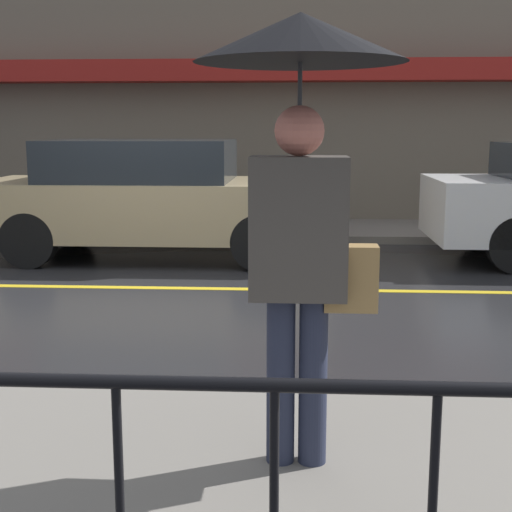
{
  "coord_description": "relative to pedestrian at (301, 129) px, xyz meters",
  "views": [
    {
      "loc": [
        1.6,
        -7.29,
        1.68
      ],
      "look_at": [
        1.28,
        -1.97,
        0.71
      ],
      "focal_mm": 50.0,
      "sensor_mm": 36.0,
      "label": 1
    }
  ],
  "objects": [
    {
      "name": "lane_marking",
      "position": [
        -1.61,
        4.12,
        -1.66
      ],
      "size": [
        25.2,
        0.12,
        0.01
      ],
      "color": "gold",
      "rests_on": "ground_plane"
    },
    {
      "name": "pedestrian",
      "position": [
        0.0,
        0.0,
        0.0
      ],
      "size": [
        0.93,
        0.93,
        2.05
      ],
      "rotation": [
        0.0,
        0.0,
        3.14
      ],
      "color": "#23283D",
      "rests_on": "sidewalk_near"
    },
    {
      "name": "sidewalk_far",
      "position": [
        -1.61,
        8.17,
        -1.61
      ],
      "size": [
        28.0,
        2.04,
        0.11
      ],
      "color": "slate",
      "rests_on": "ground_plane"
    },
    {
      "name": "ground_plane",
      "position": [
        -1.61,
        4.12,
        -1.67
      ],
      "size": [
        80.0,
        80.0,
        0.0
      ],
      "primitive_type": "plane",
      "color": "#262628"
    },
    {
      "name": "car_tan",
      "position": [
        -1.91,
        5.94,
        -0.89
      ],
      "size": [
        4.49,
        1.83,
        1.52
      ],
      "color": "tan",
      "rests_on": "ground_plane"
    },
    {
      "name": "building_storefront",
      "position": [
        -1.61,
        9.31,
        1.27
      ],
      "size": [
        28.0,
        0.85,
        5.92
      ],
      "color": "#706656",
      "rests_on": "ground_plane"
    }
  ]
}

